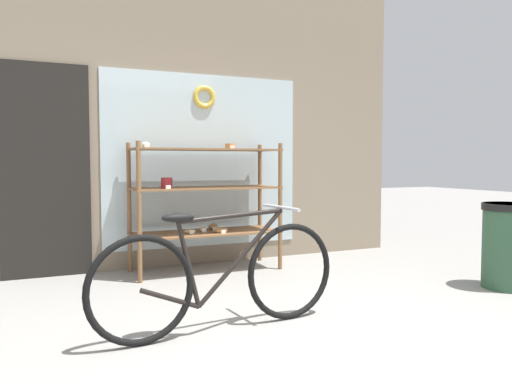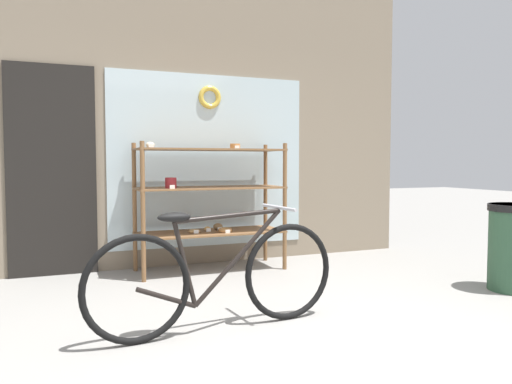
# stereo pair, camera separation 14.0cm
# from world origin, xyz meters

# --- Properties ---
(ground_plane) EXTENTS (30.00, 30.00, 0.00)m
(ground_plane) POSITION_xyz_m (0.00, 0.00, 0.00)
(ground_plane) COLOR gray
(storefront_facade) EXTENTS (5.31, 0.13, 3.68)m
(storefront_facade) POSITION_xyz_m (-0.04, 2.81, 1.79)
(storefront_facade) COLOR gray
(storefront_facade) RESTS_ON ground_plane
(display_case) EXTENTS (1.52, 0.56, 1.33)m
(display_case) POSITION_xyz_m (0.08, 2.39, 0.81)
(display_case) COLOR brown
(display_case) RESTS_ON ground_plane
(bicycle) EXTENTS (1.79, 0.46, 0.83)m
(bicycle) POSITION_xyz_m (-0.43, 0.56, 0.37)
(bicycle) COLOR black
(bicycle) RESTS_ON ground_plane
(trash_bin) EXTENTS (0.48, 0.48, 0.77)m
(trash_bin) POSITION_xyz_m (2.34, 0.57, 0.41)
(trash_bin) COLOR #2D5138
(trash_bin) RESTS_ON ground_plane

